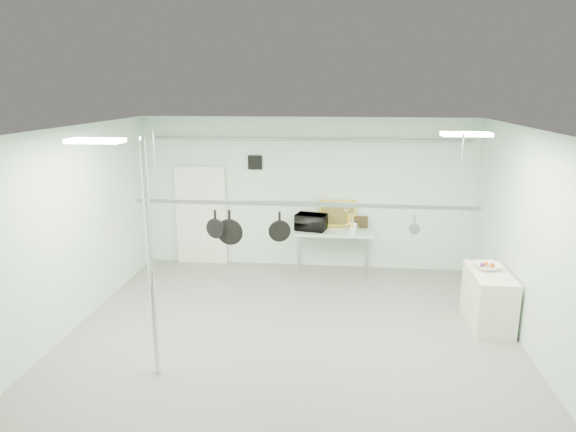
# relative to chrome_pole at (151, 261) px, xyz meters

# --- Properties ---
(floor) EXTENTS (8.00, 8.00, 0.00)m
(floor) POSITION_rel_chrome_pole_xyz_m (1.70, 0.60, -1.60)
(floor) COLOR gray
(floor) RESTS_ON ground
(ceiling) EXTENTS (7.00, 8.00, 0.02)m
(ceiling) POSITION_rel_chrome_pole_xyz_m (1.70, 0.60, 1.59)
(ceiling) COLOR silver
(ceiling) RESTS_ON back_wall
(back_wall) EXTENTS (7.00, 0.02, 3.20)m
(back_wall) POSITION_rel_chrome_pole_xyz_m (1.70, 4.59, 0.00)
(back_wall) COLOR silver
(back_wall) RESTS_ON floor
(right_wall) EXTENTS (0.02, 8.00, 3.20)m
(right_wall) POSITION_rel_chrome_pole_xyz_m (5.19, 0.60, 0.00)
(right_wall) COLOR silver
(right_wall) RESTS_ON floor
(door) EXTENTS (1.10, 0.10, 2.20)m
(door) POSITION_rel_chrome_pole_xyz_m (-0.60, 4.54, -0.55)
(door) COLOR silver
(door) RESTS_ON floor
(wall_vent) EXTENTS (0.30, 0.04, 0.30)m
(wall_vent) POSITION_rel_chrome_pole_xyz_m (0.60, 4.57, 0.65)
(wall_vent) COLOR black
(wall_vent) RESTS_ON back_wall
(conduit_pipe) EXTENTS (6.60, 0.07, 0.07)m
(conduit_pipe) POSITION_rel_chrome_pole_xyz_m (1.70, 4.50, 1.15)
(conduit_pipe) COLOR gray
(conduit_pipe) RESTS_ON back_wall
(chrome_pole) EXTENTS (0.08, 0.08, 3.20)m
(chrome_pole) POSITION_rel_chrome_pole_xyz_m (0.00, 0.00, 0.00)
(chrome_pole) COLOR silver
(chrome_pole) RESTS_ON floor
(prep_table) EXTENTS (1.60, 0.70, 0.91)m
(prep_table) POSITION_rel_chrome_pole_xyz_m (2.30, 4.20, -0.77)
(prep_table) COLOR silver
(prep_table) RESTS_ON floor
(side_cabinet) EXTENTS (0.60, 1.20, 0.90)m
(side_cabinet) POSITION_rel_chrome_pole_xyz_m (4.85, 2.00, -1.15)
(side_cabinet) COLOR silver
(side_cabinet) RESTS_ON floor
(pot_rack) EXTENTS (4.80, 0.06, 1.00)m
(pot_rack) POSITION_rel_chrome_pole_xyz_m (1.90, 0.90, 0.63)
(pot_rack) COLOR #B7B7BC
(pot_rack) RESTS_ON ceiling
(light_panel_left) EXTENTS (0.65, 0.30, 0.05)m
(light_panel_left) POSITION_rel_chrome_pole_xyz_m (-0.50, -0.20, 1.56)
(light_panel_left) COLOR white
(light_panel_left) RESTS_ON ceiling
(light_panel_right) EXTENTS (0.65, 0.30, 0.05)m
(light_panel_right) POSITION_rel_chrome_pole_xyz_m (4.10, 1.20, 1.56)
(light_panel_right) COLOR white
(light_panel_right) RESTS_ON ceiling
(microwave) EXTENTS (0.70, 0.55, 0.34)m
(microwave) POSITION_rel_chrome_pole_xyz_m (1.82, 4.20, -0.53)
(microwave) COLOR black
(microwave) RESTS_ON prep_table
(coffee_canister) EXTENTS (0.17, 0.17, 0.20)m
(coffee_canister) POSITION_rel_chrome_pole_xyz_m (2.67, 4.20, -0.60)
(coffee_canister) COLOR silver
(coffee_canister) RESTS_ON prep_table
(painting_large) EXTENTS (0.79, 0.19, 0.58)m
(painting_large) POSITION_rel_chrome_pole_xyz_m (2.36, 4.50, -0.41)
(painting_large) COLOR gold
(painting_large) RESTS_ON prep_table
(painting_small) EXTENTS (0.30, 0.10, 0.25)m
(painting_small) POSITION_rel_chrome_pole_xyz_m (2.85, 4.50, -0.57)
(painting_small) COLOR black
(painting_small) RESTS_ON prep_table
(fruit_bowl) EXTENTS (0.47, 0.47, 0.10)m
(fruit_bowl) POSITION_rel_chrome_pole_xyz_m (4.82, 2.14, -0.65)
(fruit_bowl) COLOR white
(fruit_bowl) RESTS_ON side_cabinet
(skillet_left) EXTENTS (0.30, 0.13, 0.41)m
(skillet_left) POSITION_rel_chrome_pole_xyz_m (0.64, 0.90, 0.28)
(skillet_left) COLOR black
(skillet_left) RESTS_ON pot_rack
(skillet_mid) EXTENTS (0.39, 0.09, 0.52)m
(skillet_mid) POSITION_rel_chrome_pole_xyz_m (0.85, 0.90, 0.23)
(skillet_mid) COLOR black
(skillet_mid) RESTS_ON pot_rack
(skillet_right) EXTENTS (0.32, 0.13, 0.43)m
(skillet_right) POSITION_rel_chrome_pole_xyz_m (1.57, 0.90, 0.27)
(skillet_right) COLOR black
(skillet_right) RESTS_ON pot_rack
(whisk) EXTENTS (0.22, 0.22, 0.36)m
(whisk) POSITION_rel_chrome_pole_xyz_m (2.58, 0.90, 0.30)
(whisk) COLOR #A8A9AD
(whisk) RESTS_ON pot_rack
(grater) EXTENTS (0.09, 0.02, 0.21)m
(grater) POSITION_rel_chrome_pole_xyz_m (2.57, 0.90, 0.38)
(grater) COLOR #C48817
(grater) RESTS_ON pot_rack
(saucepan) EXTENTS (0.17, 0.11, 0.26)m
(saucepan) POSITION_rel_chrome_pole_xyz_m (3.44, 0.90, 0.36)
(saucepan) COLOR silver
(saucepan) RESTS_ON pot_rack
(fruit_cluster) EXTENTS (0.24, 0.24, 0.09)m
(fruit_cluster) POSITION_rel_chrome_pole_xyz_m (4.82, 2.14, -0.61)
(fruit_cluster) COLOR #AD3110
(fruit_cluster) RESTS_ON fruit_bowl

